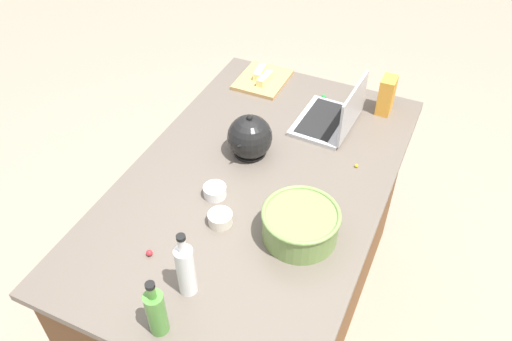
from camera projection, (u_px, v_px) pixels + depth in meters
ground_plane at (256, 310)px, 2.57m from camera, size 12.00×12.00×0.00m
island_counter at (256, 254)px, 2.27m from camera, size 1.57×0.96×0.90m
laptop at (334, 117)px, 2.18m from camera, size 0.32×0.24×0.22m
mixing_bowl_large at (300, 224)px, 1.72m from camera, size 0.27×0.27×0.12m
bottle_vinegar at (186, 269)px, 1.53m from camera, size 0.06×0.06×0.26m
bottle_olive at (156, 312)px, 1.44m from camera, size 0.06×0.06×0.22m
kettle at (250, 138)px, 2.03m from camera, size 0.21×0.18×0.20m
cutting_board at (263, 80)px, 2.47m from camera, size 0.26×0.22×0.02m
butter_stick_left at (260, 72)px, 2.46m from camera, size 0.11×0.05×0.04m
butter_stick_right at (265, 79)px, 2.42m from camera, size 0.11×0.04×0.04m
ramekin_small at (220, 218)px, 1.79m from camera, size 0.09×0.09×0.04m
ramekin_medium at (215, 191)px, 1.89m from camera, size 0.08×0.08×0.04m
candy_bag at (387, 95)px, 2.23m from camera, size 0.09×0.06×0.17m
candy_0 at (356, 166)px, 2.01m from camera, size 0.01×0.01×0.01m
candy_1 at (384, 103)px, 2.32m from camera, size 0.02×0.02×0.02m
candy_2 at (299, 135)px, 2.16m from camera, size 0.01×0.01×0.01m
candy_5 at (149, 253)px, 1.69m from camera, size 0.02×0.02×0.02m
candy_6 at (324, 97)px, 2.36m from camera, size 0.02×0.02×0.02m
candy_7 at (303, 230)px, 1.77m from camera, size 0.02×0.02×0.02m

